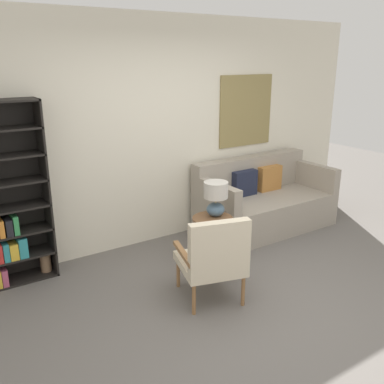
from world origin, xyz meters
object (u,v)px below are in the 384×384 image
Objects in this scene: table_lamp at (216,196)px; couch at (263,202)px; armchair at (214,256)px; side_table at (213,224)px.

couch is at bearing 23.53° from table_lamp.
couch reaches higher than armchair.
armchair is 0.47× the size of couch.
couch is (1.67, 1.17, -0.13)m from armchair.
side_table is at bearing -153.93° from table_lamp.
couch is 4.72× the size of table_lamp.
armchair is 2.23× the size of table_lamp.
armchair is 0.88m from table_lamp.
armchair is at bearing -127.15° from table_lamp.
side_table is at bearing -156.35° from couch.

